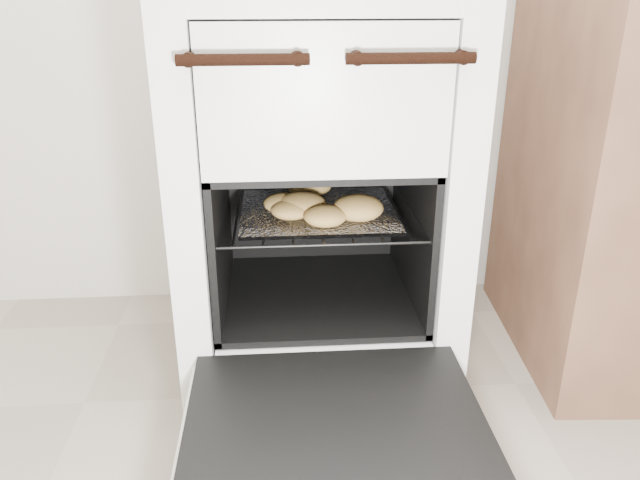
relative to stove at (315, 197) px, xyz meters
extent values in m
cube|color=silver|center=(0.00, 0.01, 0.01)|extent=(0.58, 0.61, 0.88)
cylinder|color=black|center=(-0.13, -0.31, 0.34)|extent=(0.21, 0.02, 0.02)
cylinder|color=black|center=(0.13, -0.31, 0.34)|extent=(0.21, 0.02, 0.02)
cube|color=black|center=(0.00, -0.49, -0.23)|extent=(0.50, 0.38, 0.02)
cube|color=silver|center=(0.00, -0.49, -0.25)|extent=(0.52, 0.40, 0.02)
cylinder|color=black|center=(-0.21, -0.06, -0.01)|extent=(0.01, 0.40, 0.01)
cylinder|color=black|center=(0.21, -0.06, -0.01)|extent=(0.01, 0.40, 0.01)
cylinder|color=black|center=(0.00, -0.26, -0.01)|extent=(0.41, 0.01, 0.01)
cylinder|color=black|center=(0.00, 0.13, -0.01)|extent=(0.41, 0.01, 0.01)
cylinder|color=black|center=(-0.17, -0.06, -0.01)|extent=(0.01, 0.38, 0.01)
cylinder|color=black|center=(-0.12, -0.06, -0.01)|extent=(0.01, 0.38, 0.01)
cylinder|color=black|center=(-0.06, -0.06, -0.01)|extent=(0.01, 0.38, 0.01)
cylinder|color=black|center=(0.00, -0.06, -0.01)|extent=(0.01, 0.38, 0.01)
cylinder|color=black|center=(0.06, -0.06, -0.01)|extent=(0.01, 0.38, 0.01)
cylinder|color=black|center=(0.12, -0.06, -0.01)|extent=(0.01, 0.38, 0.01)
cylinder|color=black|center=(0.17, -0.06, -0.01)|extent=(0.01, 0.38, 0.01)
cube|color=white|center=(0.00, -0.08, -0.01)|extent=(0.33, 0.29, 0.01)
ellipsoid|color=tan|center=(0.01, -0.17, 0.02)|extent=(0.12, 0.12, 0.04)
ellipsoid|color=tan|center=(-0.01, 0.02, 0.02)|extent=(0.10, 0.10, 0.04)
ellipsoid|color=tan|center=(0.08, -0.14, 0.02)|extent=(0.14, 0.14, 0.05)
ellipsoid|color=tan|center=(-0.04, -0.11, 0.02)|extent=(0.14, 0.14, 0.04)
ellipsoid|color=tan|center=(-0.06, -0.13, 0.02)|extent=(0.12, 0.12, 0.04)
ellipsoid|color=tan|center=(-0.07, -0.09, 0.02)|extent=(0.11, 0.11, 0.04)
camera|label=1|loc=(-0.09, -1.33, 0.45)|focal=35.00mm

